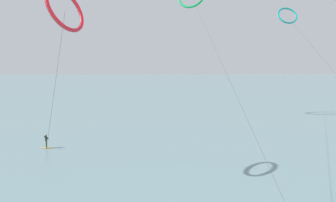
{
  "coord_description": "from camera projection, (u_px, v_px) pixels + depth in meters",
  "views": [
    {
      "loc": [
        -0.36,
        -2.91,
        10.53
      ],
      "look_at": [
        0.0,
        22.61,
        7.09
      ],
      "focal_mm": 33.81,
      "sensor_mm": 36.0,
      "label": 1
    }
  ],
  "objects": [
    {
      "name": "kite_teal",
      "position": [
        287.0,
        16.0,
        49.71
      ],
      "size": [
        4.28,
        37.59,
        18.67
      ],
      "rotation": [
        0.0,
        0.0,
        0.08
      ],
      "color": "teal",
      "rests_on": "ground"
    },
    {
      "name": "sea_water",
      "position": [
        165.0,
        89.0,
        110.92
      ],
      "size": [
        400.0,
        200.0,
        0.08
      ],
      "primitive_type": "cube",
      "color": "slate",
      "rests_on": "ground"
    },
    {
      "name": "kite_crimson",
      "position": [
        65.0,
        9.0,
        26.94
      ],
      "size": [
        7.18,
        10.77,
        16.73
      ],
      "rotation": [
        0.0,
        0.0,
        1.14
      ],
      "color": "red",
      "rests_on": "ground"
    },
    {
      "name": "surfer_amber",
      "position": [
        46.0,
        142.0,
        37.07
      ],
      "size": [
        1.4,
        0.68,
        1.7
      ],
      "rotation": [
        0.0,
        0.0,
        5.11
      ],
      "color": "orange",
      "rests_on": "ground"
    }
  ]
}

